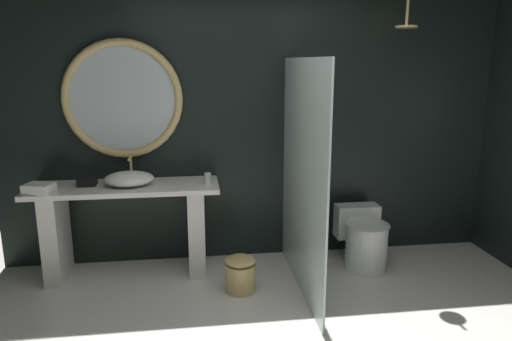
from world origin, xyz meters
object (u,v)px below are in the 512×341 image
at_px(tissue_box, 87,182).
at_px(waste_bin, 240,273).
at_px(rain_shower_head, 407,23).
at_px(toilet, 364,239).
at_px(tumbler_cup, 208,178).
at_px(folded_hand_towel, 39,188).
at_px(vessel_sink, 129,179).
at_px(round_wall_mirror, 123,99).

relative_size(tissue_box, waste_bin, 0.49).
height_order(rain_shower_head, waste_bin, rain_shower_head).
distance_m(rain_shower_head, toilet, 1.97).
bearing_deg(tumbler_cup, waste_bin, -61.08).
bearing_deg(toilet, tissue_box, 176.17).
height_order(tumbler_cup, folded_hand_towel, tumbler_cup).
relative_size(vessel_sink, waste_bin, 1.37).
bearing_deg(tissue_box, tumbler_cup, -4.12).
bearing_deg(toilet, rain_shower_head, 13.55).
bearing_deg(tumbler_cup, rain_shower_head, -0.54).
height_order(vessel_sink, waste_bin, vessel_sink).
height_order(tissue_box, toilet, tissue_box).
bearing_deg(round_wall_mirror, toilet, -9.72).
height_order(vessel_sink, folded_hand_towel, vessel_sink).
bearing_deg(toilet, round_wall_mirror, 170.28).
bearing_deg(rain_shower_head, vessel_sink, 179.09).
height_order(tissue_box, waste_bin, tissue_box).
xyz_separation_m(toilet, waste_bin, (-1.20, -0.34, -0.11)).
relative_size(round_wall_mirror, toilet, 1.78).
bearing_deg(rain_shower_head, round_wall_mirror, 173.16).
xyz_separation_m(waste_bin, folded_hand_towel, (-1.62, 0.31, 0.71)).
relative_size(toilet, waste_bin, 1.90).
distance_m(vessel_sink, waste_bin, 1.26).
relative_size(round_wall_mirror, rain_shower_head, 3.16).
bearing_deg(round_wall_mirror, vessel_sink, -79.83).
bearing_deg(rain_shower_head, toilet, -166.45).
distance_m(tissue_box, round_wall_mirror, 0.79).
xyz_separation_m(tumbler_cup, folded_hand_towel, (-1.38, -0.13, -0.01)).
distance_m(tumbler_cup, round_wall_mirror, 1.03).
distance_m(tumbler_cup, tissue_box, 1.05).
xyz_separation_m(round_wall_mirror, rain_shower_head, (2.47, -0.30, 0.65)).
bearing_deg(toilet, tumbler_cup, 176.39).
height_order(waste_bin, folded_hand_towel, folded_hand_towel).
bearing_deg(vessel_sink, tissue_box, 171.70).
distance_m(vessel_sink, toilet, 2.21).
height_order(tumbler_cup, toilet, tumbler_cup).
bearing_deg(folded_hand_towel, tissue_box, 30.58).
distance_m(vessel_sink, tumbler_cup, 0.68).
bearing_deg(tumbler_cup, vessel_sink, 178.14).
bearing_deg(folded_hand_towel, waste_bin, -10.74).
relative_size(vessel_sink, toilet, 0.72).
xyz_separation_m(vessel_sink, tumbler_cup, (0.68, -0.02, -0.01)).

